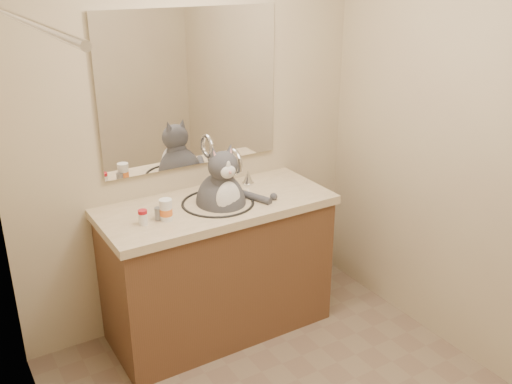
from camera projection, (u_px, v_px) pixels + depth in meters
room at (322, 202)px, 2.36m from camera, size 2.22×2.52×2.42m
vanity at (218, 265)px, 3.41m from camera, size 1.34×0.59×1.12m
mirror at (191, 89)px, 3.24m from camera, size 1.10×0.02×0.90m
shower_curtain at (64, 298)px, 1.99m from camera, size 0.02×1.30×1.93m
cat at (222, 200)px, 3.23m from camera, size 0.40×0.34×0.56m
pill_bottle_redcap at (143, 217)px, 2.96m from camera, size 0.05×0.05×0.08m
pill_bottle_orange at (166, 210)px, 3.01m from camera, size 0.09×0.09×0.12m
grey_canister at (159, 214)px, 3.02m from camera, size 0.04×0.04×0.07m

